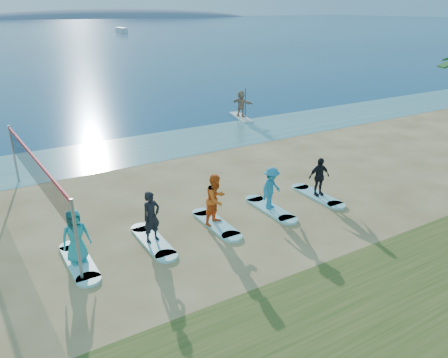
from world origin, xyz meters
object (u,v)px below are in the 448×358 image
student_4 (319,177)px  surfboard_1 (153,242)px  paddleboarder (241,104)px  volleyball_net (35,170)px  paddleboard (241,117)px  student_2 (216,199)px  surfboard_2 (216,224)px  surfboard_4 (317,196)px  surfboard_0 (79,262)px  student_0 (76,236)px  student_1 (151,217)px  surfboard_3 (270,209)px  student_3 (271,188)px  boat_offshore_b (122,33)px

student_4 → surfboard_1: bearing=-170.8°
paddleboarder → volleyball_net: bearing=100.9°
surfboard_1 → student_4: size_ratio=1.41×
paddleboard → student_2: size_ratio=1.66×
surfboard_2 → surfboard_1: bearing=180.0°
surfboard_4 → surfboard_0: bearing=180.0°
surfboard_2 → surfboard_4: 4.72m
student_0 → student_1: 2.36m
surfboard_0 → student_1: (2.36, 0.00, 0.89)m
volleyball_net → surfboard_1: volleyball_net is taller
surfboard_0 → surfboard_3: 7.09m
surfboard_1 → surfboard_0: bearing=180.0°
surfboard_2 → surfboard_3: same height
paddleboard → student_2: (-9.41, -12.76, 0.93)m
volleyball_net → surfboard_1: bearing=-52.5°
student_0 → student_3: student_0 is taller
surfboard_3 → surfboard_4: bearing=0.0°
paddleboard → surfboard_3: 14.58m
paddleboarder → student_1: 17.37m
volleyball_net → paddleboarder: 17.20m
boat_offshore_b → surfboard_3: bearing=-104.1°
student_0 → surfboard_3: (7.09, 0.00, -0.88)m
student_3 → surfboard_4: bearing=-20.1°
student_3 → paddleboarder: bearing=41.0°
surfboard_4 → student_4: bearing=0.0°
student_1 → surfboard_2: bearing=-14.0°
paddleboard → student_0: size_ratio=1.80×
student_1 → surfboard_3: (4.72, 0.00, -0.89)m
surfboard_2 → student_3: student_3 is taller
boat_offshore_b → surfboard_0: 125.42m
student_3 → student_4: 2.36m
surfboard_0 → surfboard_4: bearing=0.0°
student_1 → student_3: 4.73m
paddleboarder → student_4: size_ratio=1.12×
boat_offshore_b → student_4: bearing=-103.0°
paddleboard → student_2: bearing=-113.2°
student_1 → surfboard_3: size_ratio=0.77×
student_1 → surfboard_2: (2.36, 0.00, -0.89)m
surfboard_3 → surfboard_4: same height
surfboard_0 → surfboard_3: (7.09, 0.00, 0.00)m
student_1 → surfboard_4: size_ratio=0.77×
student_0 → student_4: size_ratio=1.07×
surfboard_1 → student_2: student_2 is taller
student_2 → student_4: 4.73m
student_4 → surfboard_0: bearing=-170.8°
paddleboard → paddleboarder: paddleboarder is taller
boat_offshore_b → surfboard_4: boat_offshore_b is taller
volleyball_net → paddleboarder: volleyball_net is taller
student_0 → student_1: student_1 is taller
surfboard_0 → student_2: size_ratio=1.22×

